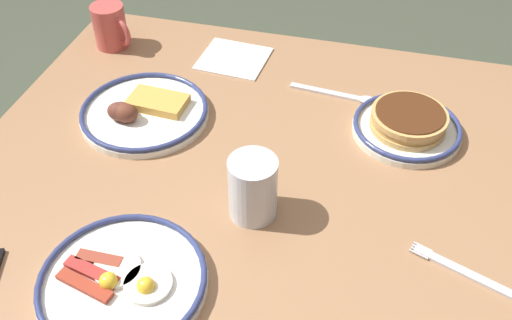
{
  "coord_description": "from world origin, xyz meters",
  "views": [
    {
      "loc": [
        -0.13,
        0.74,
        1.48
      ],
      "look_at": [
        0.06,
        0.01,
        0.79
      ],
      "focal_mm": 39.96,
      "sensor_mm": 36.0,
      "label": 1
    }
  ],
  "objects": [
    {
      "name": "fork_near",
      "position": [
        -0.32,
        0.16,
        0.76
      ],
      "size": [
        0.19,
        0.08,
        0.01
      ],
      "color": "silver",
      "rests_on": "dining_table"
    },
    {
      "name": "dining_table",
      "position": [
        0.0,
        0.0,
        0.63
      ],
      "size": [
        1.21,
        0.95,
        0.76
      ],
      "color": "#976D4B",
      "rests_on": "ground_plane"
    },
    {
      "name": "paper_napkin",
      "position": [
        0.21,
        -0.34,
        0.76
      ],
      "size": [
        0.16,
        0.15,
        0.0
      ],
      "primitive_type": "cube",
      "rotation": [
        0.0,
        0.0,
        -0.07
      ],
      "color": "white",
      "rests_on": "dining_table"
    },
    {
      "name": "plate_far_companion",
      "position": [
        0.19,
        0.31,
        0.77
      ],
      "size": [
        0.26,
        0.26,
        0.04
      ],
      "color": "white",
      "rests_on": "dining_table"
    },
    {
      "name": "coffee_mug",
      "position": [
        0.5,
        -0.32,
        0.81
      ],
      "size": [
        0.11,
        0.08,
        0.1
      ],
      "color": "#BF4C47",
      "rests_on": "dining_table"
    },
    {
      "name": "plate_near_main",
      "position": [
        -0.2,
        -0.17,
        0.78
      ],
      "size": [
        0.21,
        0.21,
        0.05
      ],
      "color": "silver",
      "rests_on": "dining_table"
    },
    {
      "name": "plate_center_pancakes",
      "position": [
        0.32,
        -0.08,
        0.77
      ],
      "size": [
        0.26,
        0.26,
        0.05
      ],
      "color": "white",
      "rests_on": "dining_table"
    },
    {
      "name": "tea_spoon",
      "position": [
        -0.07,
        -0.26,
        0.76
      ],
      "size": [
        0.19,
        0.04,
        0.01
      ],
      "color": "silver",
      "rests_on": "dining_table"
    },
    {
      "name": "drinking_glass",
      "position": [
        0.04,
        0.11,
        0.81
      ],
      "size": [
        0.08,
        0.08,
        0.11
      ],
      "color": "silver",
      "rests_on": "dining_table"
    }
  ]
}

